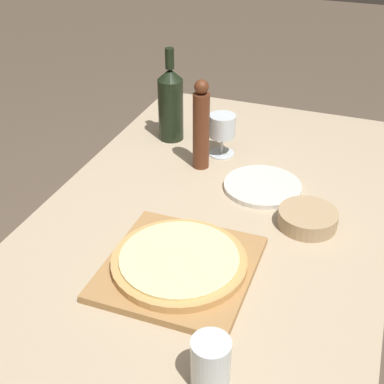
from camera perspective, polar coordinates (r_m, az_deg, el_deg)
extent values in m
cube|color=tan|center=(1.33, 0.93, -5.10)|extent=(0.89, 1.68, 0.03)
cylinder|color=brown|center=(2.26, -1.70, 0.70)|extent=(0.06, 0.06, 0.73)
cylinder|color=brown|center=(2.14, 17.79, -3.11)|extent=(0.06, 0.06, 0.73)
cube|color=#A87A47|center=(1.21, -1.25, -8.13)|extent=(0.32, 0.34, 0.02)
cylinder|color=tan|center=(1.20, -1.26, -7.48)|extent=(0.30, 0.30, 0.02)
cylinder|color=beige|center=(1.19, -1.27, -7.04)|extent=(0.27, 0.27, 0.01)
cylinder|color=black|center=(1.73, -2.28, 8.76)|extent=(0.08, 0.08, 0.20)
cone|color=black|center=(1.69, -2.37, 12.45)|extent=(0.08, 0.08, 0.04)
cylinder|color=black|center=(1.67, -2.41, 14.05)|extent=(0.03, 0.03, 0.06)
cylinder|color=#5B2D19|center=(1.56, 0.97, 6.47)|extent=(0.05, 0.05, 0.23)
sphere|color=#5B2D19|center=(1.50, 1.02, 11.15)|extent=(0.04, 0.04, 0.04)
cylinder|color=silver|center=(1.68, 3.16, 4.13)|extent=(0.08, 0.08, 0.00)
cylinder|color=silver|center=(1.66, 3.19, 5.10)|extent=(0.01, 0.01, 0.06)
cylinder|color=silver|center=(1.63, 3.26, 7.08)|extent=(0.08, 0.08, 0.07)
cylinder|color=tan|center=(1.38, 12.24, -2.77)|extent=(0.15, 0.15, 0.04)
cylinder|color=silver|center=(0.97, 2.00, -17.78)|extent=(0.07, 0.07, 0.10)
cylinder|color=silver|center=(1.51, 7.53, 0.62)|extent=(0.22, 0.22, 0.01)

